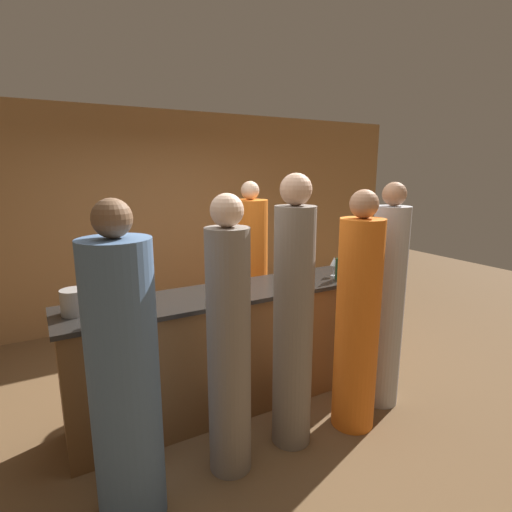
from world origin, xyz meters
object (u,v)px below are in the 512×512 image
at_px(guest_1, 124,381).
at_px(guest_0, 293,321).
at_px(guest_3, 229,346).
at_px(guest_4, 357,321).
at_px(wine_bottle_0, 115,304).
at_px(ice_bucket, 74,302).
at_px(bartender, 250,276).
at_px(guest_2, 386,303).
at_px(wine_bottle_1, 339,268).

bearing_deg(guest_1, guest_0, 4.43).
distance_m(guest_3, guest_4, 1.08).
bearing_deg(guest_3, guest_1, -174.57).
height_order(guest_1, wine_bottle_0, guest_1).
xyz_separation_m(guest_4, ice_bucket, (-1.92, 0.78, 0.24)).
height_order(bartender, guest_2, guest_2).
distance_m(guest_1, ice_bucket, 0.86).
xyz_separation_m(wine_bottle_1, ice_bucket, (-2.23, 0.20, -0.01)).
height_order(bartender, wine_bottle_1, bartender).
height_order(guest_1, wine_bottle_1, guest_1).
relative_size(bartender, ice_bucket, 10.36).
distance_m(guest_0, wine_bottle_1, 1.01).
bearing_deg(guest_2, guest_1, -176.36).
distance_m(guest_2, wine_bottle_1, 0.53).
bearing_deg(ice_bucket, wine_bottle_0, -48.53).
bearing_deg(guest_4, wine_bottle_0, 162.83).
relative_size(wine_bottle_0, ice_bucket, 1.52).
distance_m(guest_0, wine_bottle_0, 1.24).
relative_size(bartender, guest_0, 0.95).
xyz_separation_m(guest_1, guest_2, (2.20, 0.14, 0.04)).
bearing_deg(wine_bottle_1, guest_0, -149.63).
bearing_deg(guest_1, guest_3, 5.43).
bearing_deg(wine_bottle_0, wine_bottle_1, 1.53).
bearing_deg(ice_bucket, guest_4, -22.13).
height_order(guest_4, wine_bottle_1, guest_4).
bearing_deg(guest_2, wine_bottle_0, 169.37).
bearing_deg(guest_0, guest_2, 2.69).
relative_size(guest_1, wine_bottle_1, 6.83).
height_order(guest_1, guest_4, same).
bearing_deg(guest_4, bartender, 93.23).
distance_m(guest_4, ice_bucket, 2.09).
height_order(guest_2, wine_bottle_0, guest_2).
height_order(guest_2, guest_4, guest_2).
xyz_separation_m(guest_2, ice_bucket, (-2.37, 0.66, 0.21)).
bearing_deg(bartender, guest_1, 43.72).
bearing_deg(wine_bottle_0, guest_2, -10.63).
relative_size(guest_2, wine_bottle_1, 6.99).
bearing_deg(wine_bottle_1, guest_4, -117.76).
bearing_deg(guest_0, wine_bottle_0, 158.58).
xyz_separation_m(guest_0, wine_bottle_0, (-1.14, 0.45, 0.19)).
bearing_deg(guest_3, wine_bottle_0, 142.16).
relative_size(guest_1, wine_bottle_0, 6.73).
xyz_separation_m(guest_0, guest_1, (-1.21, -0.09, -0.09)).
xyz_separation_m(bartender, guest_3, (-0.99, -1.53, 0.01)).
xyz_separation_m(guest_3, wine_bottle_1, (1.38, 0.53, 0.24)).
relative_size(guest_0, guest_3, 1.06).
bearing_deg(guest_1, wine_bottle_0, 83.04).
height_order(guest_3, ice_bucket, guest_3).
height_order(guest_0, wine_bottle_0, guest_0).
relative_size(guest_0, guest_2, 1.04).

